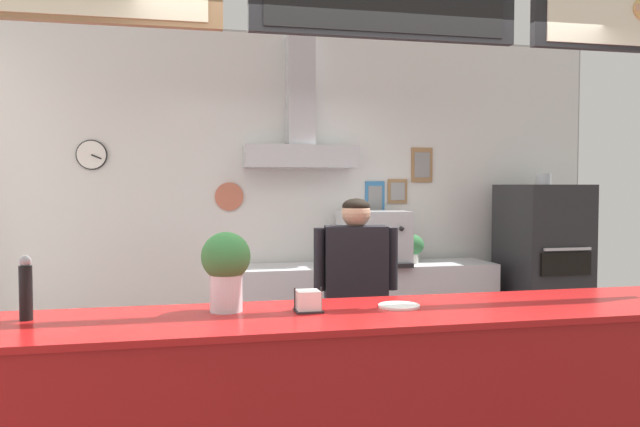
{
  "coord_description": "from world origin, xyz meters",
  "views": [
    {
      "loc": [
        -1.03,
        -3.27,
        1.61
      ],
      "look_at": [
        -0.16,
        0.69,
        1.43
      ],
      "focal_mm": 34.93,
      "sensor_mm": 36.0,
      "label": 1
    }
  ],
  "objects_px": {
    "shop_worker": "(356,300)",
    "basil_vase": "(226,268)",
    "pizza_oven": "(542,273)",
    "espresso_machine": "(374,238)",
    "potted_sage": "(412,246)",
    "pepper_grinder": "(26,288)",
    "condiment_plate": "(400,306)",
    "potted_rosemary": "(336,250)",
    "napkin_holder": "(308,302)"
  },
  "relations": [
    {
      "from": "pizza_oven",
      "to": "basil_vase",
      "type": "bearing_deg",
      "value": -144.66
    },
    {
      "from": "shop_worker",
      "to": "basil_vase",
      "type": "relative_size",
      "value": 4.01
    },
    {
      "from": "potted_sage",
      "to": "pepper_grinder",
      "type": "bearing_deg",
      "value": -139.34
    },
    {
      "from": "potted_sage",
      "to": "napkin_holder",
      "type": "xyz_separation_m",
      "value": [
        -1.43,
        -2.39,
        -0.0
      ]
    },
    {
      "from": "espresso_machine",
      "to": "potted_rosemary",
      "type": "relative_size",
      "value": 2.57
    },
    {
      "from": "condiment_plate",
      "to": "espresso_machine",
      "type": "bearing_deg",
      "value": 75.8
    },
    {
      "from": "pizza_oven",
      "to": "napkin_holder",
      "type": "bearing_deg",
      "value": -139.8
    },
    {
      "from": "shop_worker",
      "to": "napkin_holder",
      "type": "distance_m",
      "value": 1.39
    },
    {
      "from": "pizza_oven",
      "to": "potted_rosemary",
      "type": "height_order",
      "value": "pizza_oven"
    },
    {
      "from": "pizza_oven",
      "to": "basil_vase",
      "type": "xyz_separation_m",
      "value": [
        -3.0,
        -2.12,
        0.4
      ]
    },
    {
      "from": "shop_worker",
      "to": "espresso_machine",
      "type": "relative_size",
      "value": 2.6
    },
    {
      "from": "espresso_machine",
      "to": "condiment_plate",
      "type": "distance_m",
      "value": 2.46
    },
    {
      "from": "shop_worker",
      "to": "pizza_oven",
      "type": "bearing_deg",
      "value": -146.04
    },
    {
      "from": "pizza_oven",
      "to": "condiment_plate",
      "type": "height_order",
      "value": "pizza_oven"
    },
    {
      "from": "basil_vase",
      "to": "napkin_holder",
      "type": "height_order",
      "value": "basil_vase"
    },
    {
      "from": "basil_vase",
      "to": "pepper_grinder",
      "type": "bearing_deg",
      "value": -179.53
    },
    {
      "from": "shop_worker",
      "to": "napkin_holder",
      "type": "height_order",
      "value": "shop_worker"
    },
    {
      "from": "espresso_machine",
      "to": "napkin_holder",
      "type": "relative_size",
      "value": 4.31
    },
    {
      "from": "pizza_oven",
      "to": "potted_rosemary",
      "type": "relative_size",
      "value": 7.55
    },
    {
      "from": "potted_rosemary",
      "to": "pepper_grinder",
      "type": "bearing_deg",
      "value": -130.1
    },
    {
      "from": "espresso_machine",
      "to": "basil_vase",
      "type": "height_order",
      "value": "basil_vase"
    },
    {
      "from": "espresso_machine",
      "to": "basil_vase",
      "type": "bearing_deg",
      "value": -122.09
    },
    {
      "from": "basil_vase",
      "to": "pepper_grinder",
      "type": "xyz_separation_m",
      "value": [
        -0.88,
        -0.01,
        -0.06
      ]
    },
    {
      "from": "pizza_oven",
      "to": "shop_worker",
      "type": "bearing_deg",
      "value": -154.55
    },
    {
      "from": "pizza_oven",
      "to": "condiment_plate",
      "type": "xyz_separation_m",
      "value": [
        -2.15,
        -2.2,
        0.2
      ]
    },
    {
      "from": "potted_sage",
      "to": "basil_vase",
      "type": "bearing_deg",
      "value": -128.13
    },
    {
      "from": "basil_vase",
      "to": "shop_worker",
      "type": "bearing_deg",
      "value": 50.22
    },
    {
      "from": "pizza_oven",
      "to": "napkin_holder",
      "type": "xyz_separation_m",
      "value": [
        -2.61,
        -2.21,
        0.24
      ]
    },
    {
      "from": "shop_worker",
      "to": "basil_vase",
      "type": "xyz_separation_m",
      "value": [
        -0.96,
        -1.16,
        0.4
      ]
    },
    {
      "from": "espresso_machine",
      "to": "napkin_holder",
      "type": "xyz_separation_m",
      "value": [
        -1.07,
        -2.39,
        -0.09
      ]
    },
    {
      "from": "potted_rosemary",
      "to": "napkin_holder",
      "type": "distance_m",
      "value": 2.56
    },
    {
      "from": "pizza_oven",
      "to": "potted_sage",
      "type": "bearing_deg",
      "value": 171.29
    },
    {
      "from": "basil_vase",
      "to": "pepper_grinder",
      "type": "distance_m",
      "value": 0.89
    },
    {
      "from": "shop_worker",
      "to": "potted_rosemary",
      "type": "distance_m",
      "value": 1.24
    },
    {
      "from": "potted_sage",
      "to": "napkin_holder",
      "type": "distance_m",
      "value": 2.79
    },
    {
      "from": "potted_rosemary",
      "to": "basil_vase",
      "type": "relative_size",
      "value": 0.6
    },
    {
      "from": "shop_worker",
      "to": "potted_sage",
      "type": "height_order",
      "value": "shop_worker"
    },
    {
      "from": "espresso_machine",
      "to": "condiment_plate",
      "type": "xyz_separation_m",
      "value": [
        -0.6,
        -2.38,
        -0.13
      ]
    },
    {
      "from": "napkin_holder",
      "to": "pepper_grinder",
      "type": "xyz_separation_m",
      "value": [
        -1.26,
        0.08,
        0.1
      ]
    },
    {
      "from": "basil_vase",
      "to": "espresso_machine",
      "type": "bearing_deg",
      "value": 57.91
    },
    {
      "from": "shop_worker",
      "to": "potted_rosemary",
      "type": "bearing_deg",
      "value": -88.75
    },
    {
      "from": "espresso_machine",
      "to": "napkin_holder",
      "type": "distance_m",
      "value": 2.62
    },
    {
      "from": "potted_rosemary",
      "to": "potted_sage",
      "type": "bearing_deg",
      "value": -5.18
    },
    {
      "from": "pizza_oven",
      "to": "condiment_plate",
      "type": "relative_size",
      "value": 8.41
    },
    {
      "from": "shop_worker",
      "to": "basil_vase",
      "type": "height_order",
      "value": "shop_worker"
    },
    {
      "from": "shop_worker",
      "to": "pepper_grinder",
      "type": "bearing_deg",
      "value": 40.74
    },
    {
      "from": "potted_sage",
      "to": "condiment_plate",
      "type": "bearing_deg",
      "value": -112.07
    },
    {
      "from": "pizza_oven",
      "to": "potted_sage",
      "type": "relative_size",
      "value": 6.58
    },
    {
      "from": "potted_rosemary",
      "to": "basil_vase",
      "type": "bearing_deg",
      "value": -115.26
    },
    {
      "from": "pizza_oven",
      "to": "potted_sage",
      "type": "height_order",
      "value": "pizza_oven"
    }
  ]
}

